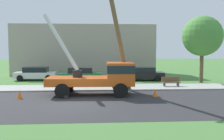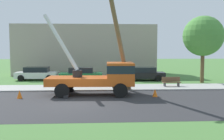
# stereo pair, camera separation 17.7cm
# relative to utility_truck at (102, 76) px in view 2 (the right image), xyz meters

# --- Properties ---
(ground_plane) EXTENTS (120.00, 120.00, 0.00)m
(ground_plane) POSITION_rel_utility_truck_xyz_m (-1.62, 9.23, -1.41)
(ground_plane) COLOR #477538
(road_asphalt) EXTENTS (80.00, 8.75, 0.01)m
(road_asphalt) POSITION_rel_utility_truck_xyz_m (-1.62, -2.77, -1.40)
(road_asphalt) COLOR #2B2B2D
(road_asphalt) RESTS_ON ground
(sidewalk_strip) EXTENTS (80.00, 3.20, 0.10)m
(sidewalk_strip) POSITION_rel_utility_truck_xyz_m (-1.62, 3.21, -1.36)
(sidewalk_strip) COLOR #9E9E99
(sidewalk_strip) RESTS_ON ground
(utility_truck) EXTENTS (6.76, 3.21, 5.98)m
(utility_truck) POSITION_rel_utility_truck_xyz_m (0.00, 0.00, 0.00)
(utility_truck) COLOR #C65119
(utility_truck) RESTS_ON ground
(leaning_utility_pole) EXTENTS (2.53, 3.44, 8.44)m
(leaning_utility_pole) POSITION_rel_utility_truck_xyz_m (1.21, 0.37, 2.90)
(leaning_utility_pole) COLOR brown
(leaning_utility_pole) RESTS_ON ground
(traffic_cone_ahead) EXTENTS (0.36, 0.36, 0.56)m
(traffic_cone_ahead) POSITION_rel_utility_truck_xyz_m (3.68, -0.96, -1.13)
(traffic_cone_ahead) COLOR orange
(traffic_cone_ahead) RESTS_ON ground
(traffic_cone_behind) EXTENTS (0.36, 0.36, 0.56)m
(traffic_cone_behind) POSITION_rel_utility_truck_xyz_m (-5.60, -1.07, -1.13)
(traffic_cone_behind) COLOR orange
(traffic_cone_behind) RESTS_ON ground
(traffic_cone_curbside) EXTENTS (0.36, 0.36, 0.56)m
(traffic_cone_curbside) POSITION_rel_utility_truck_xyz_m (1.30, 1.04, -1.13)
(traffic_cone_curbside) COLOR orange
(traffic_cone_curbside) RESTS_ON ground
(parked_sedan_white) EXTENTS (4.41, 2.03, 1.42)m
(parked_sedan_white) POSITION_rel_utility_truck_xyz_m (-6.85, 9.32, -0.70)
(parked_sedan_white) COLOR silver
(parked_sedan_white) RESTS_ON ground
(parked_sedan_green) EXTENTS (4.42, 2.05, 1.42)m
(parked_sedan_green) POSITION_rel_utility_truck_xyz_m (-2.05, 8.23, -0.70)
(parked_sedan_green) COLOR #1E6638
(parked_sedan_green) RESTS_ON ground
(parked_sedan_black) EXTENTS (4.50, 2.20, 1.42)m
(parked_sedan_black) POSITION_rel_utility_truck_xyz_m (4.58, 8.45, -0.70)
(parked_sedan_black) COLOR black
(parked_sedan_black) RESTS_ON ground
(park_bench) EXTENTS (1.60, 0.45, 0.90)m
(park_bench) POSITION_rel_utility_truck_xyz_m (6.07, 3.28, -0.95)
(park_bench) COLOR brown
(park_bench) RESTS_ON ground
(roadside_tree_near) EXTENTS (3.93, 3.93, 6.58)m
(roadside_tree_near) POSITION_rel_utility_truck_xyz_m (10.01, 6.19, 3.18)
(roadside_tree_near) COLOR brown
(roadside_tree_near) RESTS_ON ground
(lowrise_building_backdrop) EXTENTS (18.00, 6.00, 6.40)m
(lowrise_building_backdrop) POSITION_rel_utility_truck_xyz_m (-1.90, 16.08, 1.79)
(lowrise_building_backdrop) COLOR #A5998C
(lowrise_building_backdrop) RESTS_ON ground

